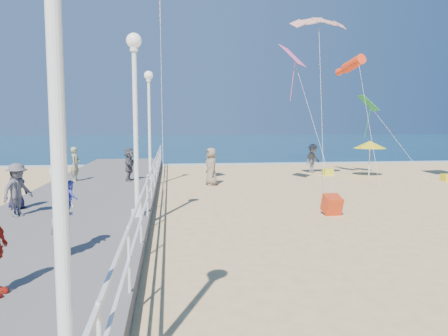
{
  "coord_description": "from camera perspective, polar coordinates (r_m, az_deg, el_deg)",
  "views": [
    {
      "loc": [
        -4.38,
        -12.99,
        3.13
      ],
      "look_at": [
        -2.5,
        2.0,
        1.6
      ],
      "focal_mm": 35.0,
      "sensor_mm": 36.0,
      "label": 1
    }
  ],
  "objects": [
    {
      "name": "spectator_4",
      "position": [
        15.47,
        -25.46,
        -2.29
      ],
      "size": [
        0.69,
        0.81,
        1.42
      ],
      "primitive_type": "imported",
      "rotation": [
        0.0,
        0.0,
        1.17
      ],
      "color": "#1B1734",
      "rests_on": "boardwalk"
    },
    {
      "name": "toddler_held",
      "position": [
        9.64,
        -19.38,
        -3.63
      ],
      "size": [
        0.33,
        0.39,
        0.71
      ],
      "primitive_type": "imported",
      "rotation": [
        0.0,
        0.0,
        1.77
      ],
      "color": "#333CC0",
      "rests_on": "boardwalk"
    },
    {
      "name": "lamp_post_far",
      "position": [
        22.02,
        -9.74,
        7.08
      ],
      "size": [
        0.44,
        0.44,
        5.32
      ],
      "color": "white",
      "rests_on": "boardwalk"
    },
    {
      "name": "box_kite",
      "position": [
        15.52,
        13.91,
        -4.9
      ],
      "size": [
        0.62,
        0.76,
        0.74
      ],
      "primitive_type": "cube",
      "rotation": [
        0.31,
        0.0,
        0.1
      ],
      "color": "red",
      "rests_on": "ground"
    },
    {
      "name": "railing",
      "position": [
        13.14,
        -10.01,
        -2.53
      ],
      "size": [
        0.05,
        42.0,
        0.55
      ],
      "color": "white",
      "rests_on": "boardwalk"
    },
    {
      "name": "beach_walker_c",
      "position": [
        22.27,
        -1.67,
        0.19
      ],
      "size": [
        0.8,
        1.05,
        1.93
      ],
      "primitive_type": "imported",
      "rotation": [
        0.0,
        0.0,
        -1.36
      ],
      "color": "#816E59",
      "rests_on": "ground"
    },
    {
      "name": "beach_umbrella",
      "position": [
        27.23,
        18.52,
        2.91
      ],
      "size": [
        1.9,
        1.9,
        2.14
      ],
      "color": "white",
      "rests_on": "ground"
    },
    {
      "name": "lamp_post_mid",
      "position": [
        13.04,
        -11.52,
        8.0
      ],
      "size": [
        0.44,
        0.44,
        5.32
      ],
      "color": "white",
      "rests_on": "boardwalk"
    },
    {
      "name": "beach_chair_left",
      "position": [
        27.45,
        13.39,
        -0.51
      ],
      "size": [
        0.55,
        0.55,
        0.4
      ],
      "primitive_type": "cube",
      "color": "yellow",
      "rests_on": "ground"
    },
    {
      "name": "beach_walker_a",
      "position": [
        28.68,
        11.51,
        1.25
      ],
      "size": [
        1.37,
        1.22,
        1.85
      ],
      "primitive_type": "imported",
      "rotation": [
        0.0,
        0.0,
        0.57
      ],
      "color": "#56555A",
      "rests_on": "ground"
    },
    {
      "name": "kite_parafoil",
      "position": [
        23.03,
        12.3,
        18.37
      ],
      "size": [
        2.74,
        0.94,
        0.65
      ],
      "primitive_type": null,
      "rotation": [
        0.44,
        0.0,
        0.0
      ],
      "color": "red"
    },
    {
      "name": "spectator_6",
      "position": [
        21.99,
        -18.84,
        0.49
      ],
      "size": [
        0.49,
        0.66,
        1.64
      ],
      "primitive_type": "imported",
      "rotation": [
        0.0,
        0.0,
        1.39
      ],
      "color": "#979468",
      "rests_on": "boardwalk"
    },
    {
      "name": "kite_windsock",
      "position": [
        25.64,
        16.54,
        12.92
      ],
      "size": [
        1.02,
        2.73,
        1.09
      ],
      "primitive_type": "cylinder",
      "rotation": [
        1.36,
        0.0,
        0.17
      ],
      "color": "#FE3B15"
    },
    {
      "name": "spectator_5",
      "position": [
        21.47,
        -12.27,
        0.49
      ],
      "size": [
        0.67,
        1.53,
        1.6
      ],
      "primitive_type": "imported",
      "rotation": [
        0.0,
        0.0,
        1.43
      ],
      "color": "#4E4F53",
      "rests_on": "boardwalk"
    },
    {
      "name": "beach_chair_right",
      "position": [
        26.79,
        27.16,
        -1.14
      ],
      "size": [
        0.55,
        0.55,
        0.4
      ],
      "primitive_type": "cube",
      "color": "yellow",
      "rests_on": "ground"
    },
    {
      "name": "ocean",
      "position": [
        78.18,
        -3.93,
        3.47
      ],
      "size": [
        160.0,
        90.0,
        0.05
      ],
      "primitive_type": "cube",
      "color": "#0C324B",
      "rests_on": "ground"
    },
    {
      "name": "spectator_2",
      "position": [
        14.22,
        -25.36,
        -2.61
      ],
      "size": [
        1.01,
        1.18,
        1.58
      ],
      "primitive_type": "imported",
      "rotation": [
        0.0,
        0.0,
        1.07
      ],
      "color": "#505054",
      "rests_on": "boardwalk"
    },
    {
      "name": "woman_holding_toddler",
      "position": [
        9.58,
        -20.4,
        -5.36
      ],
      "size": [
        0.58,
        0.76,
        1.88
      ],
      "primitive_type": "imported",
      "rotation": [
        0.0,
        0.0,
        1.77
      ],
      "color": "silver",
      "rests_on": "boardwalk"
    },
    {
      "name": "surf_line",
      "position": [
        33.92,
        0.3,
        0.53
      ],
      "size": [
        160.0,
        1.2,
        0.04
      ],
      "primitive_type": "cube",
      "color": "silver",
      "rests_on": "ground"
    },
    {
      "name": "kite_diamond_green",
      "position": [
        27.58,
        18.3,
        8.06
      ],
      "size": [
        1.18,
        1.47,
        0.93
      ],
      "primitive_type": "cube",
      "rotation": [
        0.76,
        0.0,
        1.42
      ],
      "color": "green"
    },
    {
      "name": "boardwalk",
      "position": [
        13.68,
        -20.31,
        -6.95
      ],
      "size": [
        5.0,
        44.0,
        0.4
      ],
      "primitive_type": "cube",
      "color": "slate",
      "rests_on": "ground"
    },
    {
      "name": "lamp_post_near",
      "position": [
        4.14,
        -21.19,
        12.81
      ],
      "size": [
        0.44,
        0.44,
        5.32
      ],
      "color": "white",
      "rests_on": "boardwalk"
    },
    {
      "name": "ground",
      "position": [
        14.06,
        11.28,
        -7.19
      ],
      "size": [
        160.0,
        160.0,
        0.0
      ],
      "primitive_type": "plane",
      "color": "#EAC17A",
      "rests_on": "ground"
    },
    {
      "name": "kite_diamond_pink",
      "position": [
        21.39,
        8.99,
        14.26
      ],
      "size": [
        1.54,
        1.66,
        0.96
      ],
      "primitive_type": "cube",
      "rotation": [
        0.78,
        0.0,
        1.01
      ],
      "color": "#FF5DA0"
    }
  ]
}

